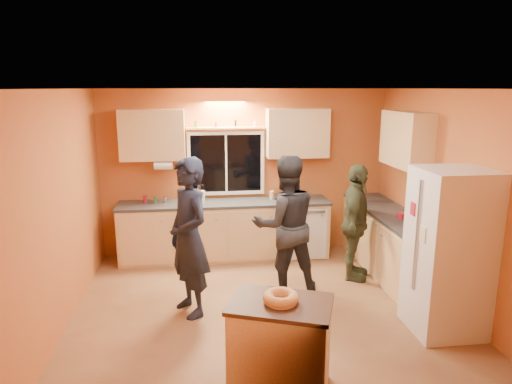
{
  "coord_description": "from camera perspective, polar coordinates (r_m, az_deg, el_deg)",
  "views": [
    {
      "loc": [
        -0.74,
        -5.09,
        2.61
      ],
      "look_at": [
        -0.03,
        0.4,
        1.34
      ],
      "focal_mm": 32.0,
      "sensor_mm": 36.0,
      "label": 1
    }
  ],
  "objects": [
    {
      "name": "island",
      "position": [
        4.19,
        3.04,
        -18.63
      ],
      "size": [
        1.01,
        0.85,
        0.83
      ],
      "rotation": [
        0.0,
        0.0,
        -0.37
      ],
      "color": "tan",
      "rests_on": "ground"
    },
    {
      "name": "back_counter",
      "position": [
        7.17,
        -0.99,
        -4.62
      ],
      "size": [
        4.23,
        0.62,
        0.9
      ],
      "color": "tan",
      "rests_on": "ground"
    },
    {
      "name": "person_right",
      "position": [
        6.4,
        12.31,
        -3.76
      ],
      "size": [
        0.74,
        1.03,
        1.62
      ],
      "primitive_type": "imported",
      "rotation": [
        0.0,
        0.0,
        1.16
      ],
      "color": "#383A25",
      "rests_on": "ground"
    },
    {
      "name": "person_left",
      "position": [
        5.32,
        -8.39,
        -5.66
      ],
      "size": [
        0.7,
        0.81,
        1.86
      ],
      "primitive_type": "imported",
      "rotation": [
        0.0,
        0.0,
        -1.1
      ],
      "color": "black",
      "rests_on": "ground"
    },
    {
      "name": "bundt_pastry",
      "position": [
        3.97,
        3.12,
        -13.02
      ],
      "size": [
        0.31,
        0.31,
        0.09
      ],
      "primitive_type": "torus",
      "color": "tan",
      "rests_on": "island"
    },
    {
      "name": "refrigerator",
      "position": [
        5.32,
        22.94,
        -6.93
      ],
      "size": [
        0.72,
        0.7,
        1.8
      ],
      "primitive_type": "cube",
      "color": "silver",
      "rests_on": "ground"
    },
    {
      "name": "room_shell",
      "position": [
        5.66,
        1.49,
        2.8
      ],
      "size": [
        4.54,
        4.04,
        2.61
      ],
      "color": "#B9542F",
      "rests_on": "ground"
    },
    {
      "name": "potted_plant",
      "position": [
        6.06,
        18.88,
        -2.81
      ],
      "size": [
        0.29,
        0.27,
        0.28
      ],
      "primitive_type": "imported",
      "rotation": [
        0.0,
        0.0,
        0.2
      ],
      "color": "gray",
      "rests_on": "right_counter"
    },
    {
      "name": "mixing_bowl",
      "position": [
        7.14,
        3.62,
        -0.65
      ],
      "size": [
        0.39,
        0.39,
        0.08
      ],
      "primitive_type": "imported",
      "rotation": [
        0.0,
        0.0,
        0.23
      ],
      "color": "black",
      "rests_on": "back_counter"
    },
    {
      "name": "right_counter",
      "position": [
        6.57,
        17.4,
        -6.89
      ],
      "size": [
        0.62,
        1.84,
        0.9
      ],
      "color": "tan",
      "rests_on": "ground"
    },
    {
      "name": "utensil_crock",
      "position": [
        7.04,
        -6.97,
        -0.54
      ],
      "size": [
        0.14,
        0.14,
        0.17
      ],
      "primitive_type": "cylinder",
      "color": "beige",
      "rests_on": "back_counter"
    },
    {
      "name": "red_box",
      "position": [
        6.44,
        17.99,
        -2.82
      ],
      "size": [
        0.18,
        0.15,
        0.07
      ],
      "primitive_type": "cube",
      "rotation": [
        0.0,
        0.0,
        0.24
      ],
      "color": "maroon",
      "rests_on": "right_counter"
    },
    {
      "name": "ground",
      "position": [
        5.77,
        0.83,
        -13.99
      ],
      "size": [
        4.5,
        4.5,
        0.0
      ],
      "primitive_type": "plane",
      "color": "brown",
      "rests_on": "ground"
    },
    {
      "name": "person_center",
      "position": [
        5.87,
        3.69,
        -4.11
      ],
      "size": [
        0.94,
        0.76,
        1.79
      ],
      "primitive_type": "imported",
      "rotation": [
        0.0,
        0.0,
        3.24
      ],
      "color": "black",
      "rests_on": "ground"
    }
  ]
}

